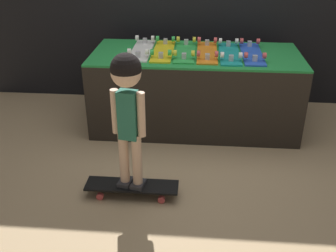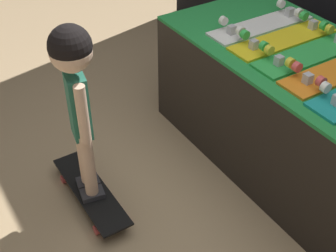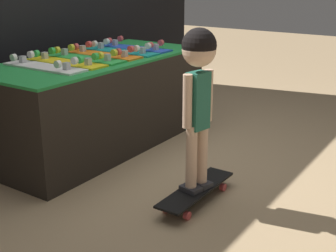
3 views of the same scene
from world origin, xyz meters
name	(u,v)px [view 3 (image 3 of 3)]	position (x,y,z in m)	size (l,w,h in m)	color
ground_plane	(157,159)	(0.00, 0.00, 0.00)	(16.00, 16.00, 0.00)	tan
display_rack	(97,102)	(0.00, 0.61, 0.37)	(1.95, 0.86, 0.74)	black
skateboard_white_on_rack	(44,66)	(-0.52, 0.63, 0.76)	(0.19, 0.69, 0.09)	white
skateboard_yellow_on_rack	(66,61)	(-0.31, 0.62, 0.76)	(0.19, 0.69, 0.09)	yellow
skateboard_green_on_rack	(85,57)	(-0.10, 0.61, 0.76)	(0.19, 0.69, 0.09)	green
skateboard_orange_on_rack	(103,54)	(0.10, 0.61, 0.76)	(0.19, 0.69, 0.09)	orange
skateboard_teal_on_rack	(121,50)	(0.31, 0.59, 0.76)	(0.19, 0.69, 0.09)	teal
skateboard_blue_on_rack	(135,47)	(0.52, 0.60, 0.76)	(0.19, 0.69, 0.09)	blue
skateboard_on_floor	(196,191)	(-0.43, -0.61, 0.07)	(0.70, 0.18, 0.09)	black
child	(198,80)	(-0.43, -0.61, 0.80)	(0.24, 0.21, 1.01)	#2D2D33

